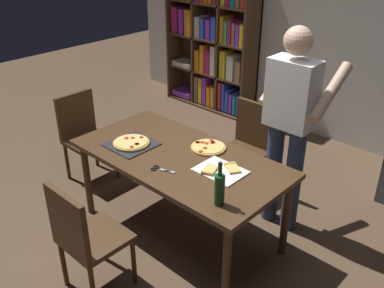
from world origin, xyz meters
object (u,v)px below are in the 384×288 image
chair_far_side (247,143)px  second_pizza_plain (208,147)px  wine_bottle (219,189)px  dining_table (179,164)px  bookshelf (213,39)px  person_serving_pizza (290,120)px  chair_left_end (84,132)px  pepperoni_pizza_on_tray (131,143)px  chair_near_camera (84,235)px  kitchen_scissors (159,169)px

chair_far_side → second_pizza_plain: bearing=-82.7°
second_pizza_plain → wine_bottle: bearing=-43.7°
dining_table → bookshelf: bookshelf is taller
person_serving_pizza → dining_table: bearing=-127.6°
dining_table → chair_left_end: chair_left_end is taller
pepperoni_pizza_on_tray → second_pizza_plain: (0.51, 0.39, -0.00)m
chair_near_camera → chair_left_end: size_ratio=1.00×
kitchen_scissors → second_pizza_plain: 0.51m
dining_table → chair_left_end: size_ratio=1.96×
dining_table → second_pizza_plain: 0.28m
chair_far_side → bookshelf: size_ratio=0.46×
kitchen_scissors → second_pizza_plain: size_ratio=0.68×
pepperoni_pizza_on_tray → second_pizza_plain: pepperoni_pizza_on_tray is taller
person_serving_pizza → wine_bottle: person_serving_pizza is taller
chair_near_camera → bookshelf: size_ratio=0.46×
person_serving_pizza → pepperoni_pizza_on_tray: (-0.98, -0.85, -0.23)m
chair_left_end → person_serving_pizza: person_serving_pizza is taller
chair_left_end → bookshelf: bookshelf is taller
chair_far_side → kitchen_scissors: chair_far_side is taller
bookshelf → chair_left_end: bearing=-82.5°
person_serving_pizza → kitchen_scissors: person_serving_pizza is taller
chair_far_side → second_pizza_plain: 0.73m
bookshelf → kitchen_scissors: bearing=-56.8°
chair_left_end → bookshelf: (-0.31, 2.37, 0.46)m
person_serving_pizza → second_pizza_plain: size_ratio=6.02×
dining_table → pepperoni_pizza_on_tray: pepperoni_pizza_on_tray is taller
chair_far_side → pepperoni_pizza_on_tray: chair_far_side is taller
chair_far_side → person_serving_pizza: 0.77m
chair_near_camera → chair_left_end: 1.66m
person_serving_pizza → bookshelf: bearing=143.4°
chair_left_end → kitchen_scissors: size_ratio=4.53×
chair_far_side → person_serving_pizza: size_ratio=0.51×
bookshelf → second_pizza_plain: bearing=-50.2°
bookshelf → pepperoni_pizza_on_tray: 2.81m
chair_near_camera → chair_far_side: (0.00, 1.87, 0.00)m
chair_near_camera → person_serving_pizza: 1.81m
chair_left_end → pepperoni_pizza_on_tray: size_ratio=2.47×
chair_far_side → bookshelf: 2.26m
chair_near_camera → kitchen_scissors: bearing=86.7°
bookshelf → second_pizza_plain: (1.77, -2.12, -0.21)m
second_pizza_plain → kitchen_scissors: bearing=-95.4°
pepperoni_pizza_on_tray → kitchen_scissors: size_ratio=1.84×
chair_left_end → wine_bottle: size_ratio=2.85×
chair_left_end → kitchen_scissors: 1.45m
chair_left_end → kitchen_scissors: bearing=-10.3°
second_pizza_plain → person_serving_pizza: bearing=44.9°
wine_bottle → chair_far_side: bearing=118.1°
dining_table → second_pizza_plain: bearing=70.9°
bookshelf → wine_bottle: (2.33, -2.66, -0.11)m
chair_left_end → pepperoni_pizza_on_tray: chair_left_end is taller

